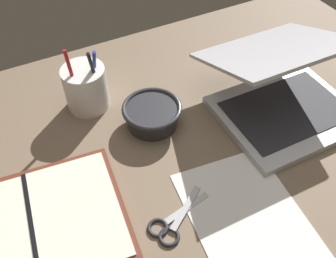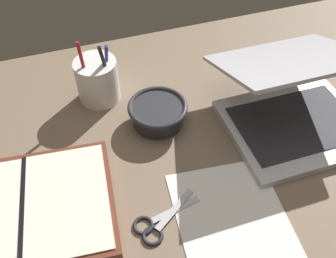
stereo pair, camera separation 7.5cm
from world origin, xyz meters
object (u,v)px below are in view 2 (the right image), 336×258
Objects in this scene: laptop at (294,103)px; planner at (25,211)px; pen_cup at (98,80)px; bowl at (158,113)px; scissors at (155,225)px.

laptop is 59.57cm from planner.
pen_cup reaches higher than planner.
bowl is 0.38× the size of planner.
scissors is at bearing -18.05° from planner.
scissors is at bearing -108.97° from bowl.
bowl is at bearing 32.36° from planner.
bowl is 34.14cm from planner.
pen_cup is 37.84cm from scissors.
laptop is at bearing -28.82° from pen_cup.
planner is at bearing -173.48° from laptop.
laptop reaches higher than scissors.
planner is (-19.76, -27.65, -3.87)cm from pen_cup.
bowl reaches higher than planner.
laptop is 30.12cm from bowl.
laptop is 40.68cm from scissors.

